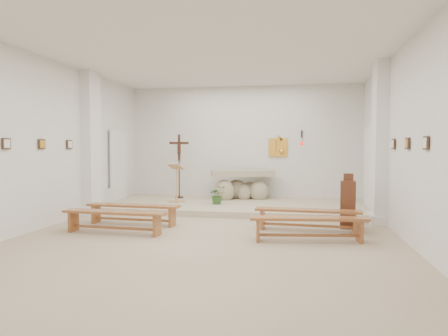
% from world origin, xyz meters
% --- Properties ---
extents(ground, '(7.00, 10.00, 0.00)m').
position_xyz_m(ground, '(0.00, 0.00, 0.00)').
color(ground, tan).
rests_on(ground, ground).
extents(wall_left, '(0.02, 10.00, 3.50)m').
position_xyz_m(wall_left, '(-3.49, 0.00, 1.75)').
color(wall_left, white).
rests_on(wall_left, ground).
extents(wall_right, '(0.02, 10.00, 3.50)m').
position_xyz_m(wall_right, '(3.49, 0.00, 1.75)').
color(wall_right, white).
rests_on(wall_right, ground).
extents(wall_back, '(7.00, 0.02, 3.50)m').
position_xyz_m(wall_back, '(0.00, 4.99, 1.75)').
color(wall_back, white).
rests_on(wall_back, ground).
extents(ceiling, '(7.00, 10.00, 0.02)m').
position_xyz_m(ceiling, '(0.00, 0.00, 3.49)').
color(ceiling, silver).
rests_on(ceiling, wall_back).
extents(sanctuary_platform, '(6.98, 3.00, 0.15)m').
position_xyz_m(sanctuary_platform, '(0.00, 3.50, 0.07)').
color(sanctuary_platform, tan).
rests_on(sanctuary_platform, ground).
extents(pilaster_left, '(0.26, 0.55, 3.50)m').
position_xyz_m(pilaster_left, '(-3.37, 2.00, 1.75)').
color(pilaster_left, white).
rests_on(pilaster_left, ground).
extents(pilaster_right, '(0.26, 0.55, 3.50)m').
position_xyz_m(pilaster_right, '(3.37, 2.00, 1.75)').
color(pilaster_right, white).
rests_on(pilaster_right, ground).
extents(gold_wall_relief, '(0.55, 0.04, 0.55)m').
position_xyz_m(gold_wall_relief, '(1.05, 4.96, 1.65)').
color(gold_wall_relief, gold).
rests_on(gold_wall_relief, wall_back).
extents(sanctuary_lamp, '(0.11, 0.36, 0.44)m').
position_xyz_m(sanctuary_lamp, '(1.75, 4.71, 1.81)').
color(sanctuary_lamp, black).
rests_on(sanctuary_lamp, wall_back).
extents(station_frame_left_front, '(0.03, 0.20, 0.20)m').
position_xyz_m(station_frame_left_front, '(-3.47, -0.80, 1.72)').
color(station_frame_left_front, '#3C271A').
rests_on(station_frame_left_front, wall_left).
extents(station_frame_left_mid, '(0.03, 0.20, 0.20)m').
position_xyz_m(station_frame_left_mid, '(-3.47, 0.20, 1.72)').
color(station_frame_left_mid, '#3C271A').
rests_on(station_frame_left_mid, wall_left).
extents(station_frame_left_rear, '(0.03, 0.20, 0.20)m').
position_xyz_m(station_frame_left_rear, '(-3.47, 1.20, 1.72)').
color(station_frame_left_rear, '#3C271A').
rests_on(station_frame_left_rear, wall_left).
extents(station_frame_right_front, '(0.03, 0.20, 0.20)m').
position_xyz_m(station_frame_right_front, '(3.47, -0.80, 1.72)').
color(station_frame_right_front, '#3C271A').
rests_on(station_frame_right_front, wall_right).
extents(station_frame_right_mid, '(0.03, 0.20, 0.20)m').
position_xyz_m(station_frame_right_mid, '(3.47, 0.20, 1.72)').
color(station_frame_right_mid, '#3C271A').
rests_on(station_frame_right_mid, wall_right).
extents(station_frame_right_rear, '(0.03, 0.20, 0.20)m').
position_xyz_m(station_frame_right_rear, '(3.47, 1.20, 1.72)').
color(station_frame_right_rear, '#3C271A').
rests_on(station_frame_right_rear, wall_right).
extents(radiator_left, '(0.10, 0.85, 0.52)m').
position_xyz_m(radiator_left, '(-3.43, 2.70, 0.27)').
color(radiator_left, silver).
rests_on(radiator_left, ground).
extents(radiator_right, '(0.10, 0.85, 0.52)m').
position_xyz_m(radiator_right, '(3.43, 2.70, 0.27)').
color(radiator_right, silver).
rests_on(radiator_right, ground).
extents(altar, '(1.90, 1.14, 0.92)m').
position_xyz_m(altar, '(0.03, 4.39, 0.50)').
color(altar, tan).
rests_on(altar, sanctuary_platform).
extents(lectern, '(0.45, 0.41, 1.08)m').
position_xyz_m(lectern, '(-1.63, 3.39, 0.68)').
color(lectern, tan).
rests_on(lectern, sanctuary_platform).
extents(crucifix_stand, '(0.56, 0.25, 1.88)m').
position_xyz_m(crucifix_stand, '(-1.82, 4.30, 1.24)').
color(crucifix_stand, '#3A2112').
rests_on(crucifix_stand, sanctuary_platform).
extents(potted_plant, '(0.55, 0.51, 0.49)m').
position_xyz_m(potted_plant, '(-0.45, 3.23, 0.39)').
color(potted_plant, '#2E5723').
rests_on(potted_plant, sanctuary_platform).
extents(donation_pedestal, '(0.34, 0.34, 1.12)m').
position_xyz_m(donation_pedestal, '(2.65, 1.36, 0.49)').
color(donation_pedestal, '#5B2F1A').
rests_on(donation_pedestal, ground).
extents(bench_left_front, '(2.07, 0.43, 0.43)m').
position_xyz_m(bench_left_front, '(-1.83, 0.90, 0.33)').
color(bench_left_front, '#9E5C2E').
rests_on(bench_left_front, ground).
extents(bench_right_front, '(2.07, 0.43, 0.43)m').
position_xyz_m(bench_right_front, '(1.83, 0.90, 0.33)').
color(bench_right_front, '#9E5C2E').
rests_on(bench_right_front, ground).
extents(bench_left_second, '(2.07, 0.45, 0.43)m').
position_xyz_m(bench_left_second, '(-1.83, -0.00, 0.33)').
color(bench_left_second, '#9E5C2E').
rests_on(bench_left_second, ground).
extents(bench_right_second, '(2.08, 0.60, 0.43)m').
position_xyz_m(bench_right_second, '(1.83, -0.00, 0.33)').
color(bench_right_second, '#9E5C2E').
rests_on(bench_right_second, ground).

